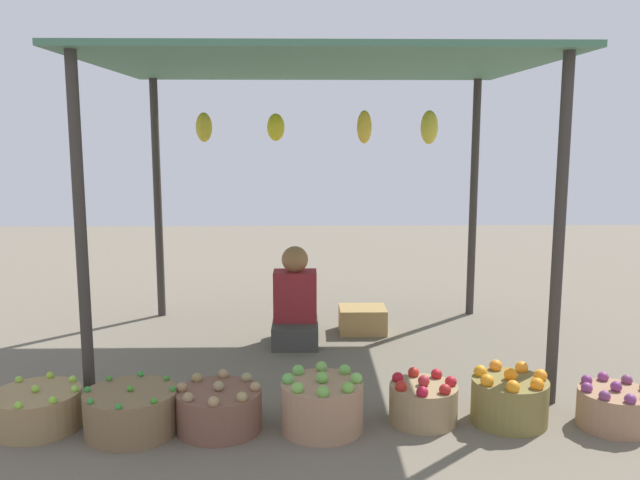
{
  "coord_description": "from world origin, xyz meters",
  "views": [
    {
      "loc": [
        -0.09,
        -4.96,
        1.66
      ],
      "look_at": [
        0.0,
        -0.54,
        0.95
      ],
      "focal_mm": 37.58,
      "sensor_mm": 36.0,
      "label": 1
    }
  ],
  "objects_px": {
    "basket_green_apples": "(322,405)",
    "basket_red_apples": "(423,402)",
    "vendor_person": "(295,306)",
    "basket_purple_onions": "(615,407)",
    "basket_oranges": "(509,399)",
    "basket_limes": "(37,409)",
    "basket_potatoes": "(219,409)",
    "wooden_crate_near_vendor": "(362,320)",
    "basket_green_chilies": "(131,411)"
  },
  "relations": [
    {
      "from": "basket_potatoes",
      "to": "wooden_crate_near_vendor",
      "type": "xyz_separation_m",
      "value": [
        0.97,
        1.85,
        -0.01
      ]
    },
    {
      "from": "basket_limes",
      "to": "basket_purple_onions",
      "type": "xyz_separation_m",
      "value": [
        3.29,
        -0.05,
        0.01
      ]
    },
    {
      "from": "basket_limes",
      "to": "wooden_crate_near_vendor",
      "type": "height_order",
      "value": "basket_limes"
    },
    {
      "from": "basket_limes",
      "to": "basket_green_chilies",
      "type": "height_order",
      "value": "basket_green_chilies"
    },
    {
      "from": "basket_limes",
      "to": "wooden_crate_near_vendor",
      "type": "relative_size",
      "value": 1.28
    },
    {
      "from": "basket_limes",
      "to": "basket_green_chilies",
      "type": "distance_m",
      "value": 0.56
    },
    {
      "from": "basket_limes",
      "to": "basket_potatoes",
      "type": "relative_size",
      "value": 1.03
    },
    {
      "from": "wooden_crate_near_vendor",
      "to": "basket_limes",
      "type": "bearing_deg",
      "value": -138.0
    },
    {
      "from": "basket_oranges",
      "to": "basket_purple_onions",
      "type": "xyz_separation_m",
      "value": [
        0.58,
        -0.07,
        -0.02
      ]
    },
    {
      "from": "vendor_person",
      "to": "basket_red_apples",
      "type": "distance_m",
      "value": 1.68
    },
    {
      "from": "basket_green_apples",
      "to": "basket_green_chilies",
      "type": "bearing_deg",
      "value": -179.17
    },
    {
      "from": "basket_potatoes",
      "to": "wooden_crate_near_vendor",
      "type": "relative_size",
      "value": 1.24
    },
    {
      "from": "vendor_person",
      "to": "basket_green_chilies",
      "type": "relative_size",
      "value": 1.51
    },
    {
      "from": "basket_potatoes",
      "to": "basket_green_apples",
      "type": "height_order",
      "value": "basket_green_apples"
    },
    {
      "from": "basket_green_chilies",
      "to": "basket_green_apples",
      "type": "distance_m",
      "value": 1.07
    },
    {
      "from": "basket_green_apples",
      "to": "basket_oranges",
      "type": "height_order",
      "value": "basket_green_apples"
    },
    {
      "from": "basket_oranges",
      "to": "wooden_crate_near_vendor",
      "type": "relative_size",
      "value": 1.12
    },
    {
      "from": "basket_potatoes",
      "to": "basket_purple_onions",
      "type": "distance_m",
      "value": 2.25
    },
    {
      "from": "basket_red_apples",
      "to": "basket_potatoes",
      "type": "bearing_deg",
      "value": -176.25
    },
    {
      "from": "basket_green_chilies",
      "to": "basket_green_apples",
      "type": "height_order",
      "value": "basket_green_apples"
    },
    {
      "from": "basket_limes",
      "to": "basket_purple_onions",
      "type": "relative_size",
      "value": 1.21
    },
    {
      "from": "basket_limes",
      "to": "vendor_person",
      "type": "bearing_deg",
      "value": 46.56
    },
    {
      "from": "vendor_person",
      "to": "basket_red_apples",
      "type": "xyz_separation_m",
      "value": [
        0.77,
        -1.49,
        -0.18
      ]
    },
    {
      "from": "vendor_person",
      "to": "basket_oranges",
      "type": "distance_m",
      "value": 1.97
    },
    {
      "from": "vendor_person",
      "to": "basket_limes",
      "type": "bearing_deg",
      "value": -133.44
    },
    {
      "from": "basket_green_chilies",
      "to": "basket_potatoes",
      "type": "distance_m",
      "value": 0.49
    },
    {
      "from": "basket_green_apples",
      "to": "basket_purple_onions",
      "type": "relative_size",
      "value": 1.13
    },
    {
      "from": "basket_potatoes",
      "to": "basket_limes",
      "type": "bearing_deg",
      "value": 177.81
    },
    {
      "from": "basket_red_apples",
      "to": "basket_limes",
      "type": "bearing_deg",
      "value": -179.04
    },
    {
      "from": "basket_green_apples",
      "to": "wooden_crate_near_vendor",
      "type": "bearing_deg",
      "value": 78.34
    },
    {
      "from": "basket_red_apples",
      "to": "basket_oranges",
      "type": "relative_size",
      "value": 0.9
    },
    {
      "from": "basket_oranges",
      "to": "basket_limes",
      "type": "bearing_deg",
      "value": -179.63
    },
    {
      "from": "basket_oranges",
      "to": "vendor_person",
      "type": "bearing_deg",
      "value": 129.92
    },
    {
      "from": "basket_oranges",
      "to": "basket_green_chilies",
      "type": "bearing_deg",
      "value": -177.66
    },
    {
      "from": "basket_green_chilies",
      "to": "wooden_crate_near_vendor",
      "type": "bearing_deg",
      "value": 52.28
    },
    {
      "from": "basket_oranges",
      "to": "wooden_crate_near_vendor",
      "type": "height_order",
      "value": "basket_oranges"
    },
    {
      "from": "basket_green_apples",
      "to": "basket_red_apples",
      "type": "relative_size",
      "value": 1.18
    },
    {
      "from": "basket_limes",
      "to": "basket_purple_onions",
      "type": "distance_m",
      "value": 3.29
    },
    {
      "from": "basket_green_chilies",
      "to": "basket_red_apples",
      "type": "relative_size",
      "value": 1.31
    },
    {
      "from": "basket_potatoes",
      "to": "basket_red_apples",
      "type": "distance_m",
      "value": 1.17
    },
    {
      "from": "basket_purple_onions",
      "to": "basket_green_apples",
      "type": "bearing_deg",
      "value": -179.98
    },
    {
      "from": "basket_green_chilies",
      "to": "basket_red_apples",
      "type": "distance_m",
      "value": 1.66
    },
    {
      "from": "basket_green_apples",
      "to": "basket_red_apples",
      "type": "bearing_deg",
      "value": 8.88
    },
    {
      "from": "basket_red_apples",
      "to": "basket_purple_onions",
      "type": "distance_m",
      "value": 1.08
    },
    {
      "from": "basket_red_apples",
      "to": "wooden_crate_near_vendor",
      "type": "height_order",
      "value": "basket_red_apples"
    },
    {
      "from": "basket_green_chilies",
      "to": "basket_purple_onions",
      "type": "height_order",
      "value": "basket_green_chilies"
    },
    {
      "from": "basket_green_chilies",
      "to": "basket_potatoes",
      "type": "relative_size",
      "value": 1.07
    },
    {
      "from": "basket_red_apples",
      "to": "vendor_person",
      "type": "bearing_deg",
      "value": 117.22
    },
    {
      "from": "basket_limes",
      "to": "basket_red_apples",
      "type": "height_order",
      "value": "basket_red_apples"
    },
    {
      "from": "basket_limes",
      "to": "basket_green_chilies",
      "type": "bearing_deg",
      "value": -7.25
    }
  ]
}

